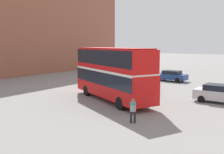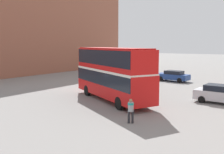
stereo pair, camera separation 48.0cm
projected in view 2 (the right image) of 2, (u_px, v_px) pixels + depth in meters
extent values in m
plane|color=gray|center=(122.00, 104.00, 22.09)|extent=(240.00, 240.00, 0.00)
cube|color=#935642|center=(37.00, 24.00, 47.48)|extent=(8.90, 39.93, 17.17)
cube|color=red|center=(112.00, 83.00, 23.32)|extent=(10.29, 6.84, 2.26)
cube|color=red|center=(112.00, 60.00, 23.06)|extent=(10.12, 6.71, 1.90)
cube|color=black|center=(112.00, 77.00, 23.25)|extent=(10.21, 6.82, 1.11)
cube|color=black|center=(112.00, 57.00, 23.03)|extent=(10.00, 6.66, 1.29)
cube|color=silver|center=(112.00, 70.00, 23.17)|extent=(10.21, 6.82, 0.20)
cube|color=#A91111|center=(112.00, 48.00, 22.93)|extent=(9.63, 6.34, 0.10)
cylinder|color=black|center=(143.00, 100.00, 21.08)|extent=(1.04, 0.73, 1.02)
cylinder|color=black|center=(119.00, 103.00, 20.05)|extent=(1.04, 0.73, 1.02)
cylinder|color=black|center=(107.00, 89.00, 26.66)|extent=(1.04, 0.73, 1.02)
cylinder|color=black|center=(87.00, 90.00, 25.64)|extent=(1.04, 0.73, 1.02)
cylinder|color=#232328|center=(129.00, 117.00, 16.66)|extent=(0.14, 0.14, 0.77)
cylinder|color=#232328|center=(133.00, 117.00, 16.65)|extent=(0.14, 0.14, 0.77)
cylinder|color=gray|center=(131.00, 107.00, 16.57)|extent=(0.51, 0.51, 0.61)
cylinder|color=teal|center=(131.00, 104.00, 16.55)|extent=(0.54, 0.54, 0.13)
sphere|color=#936B4C|center=(131.00, 100.00, 16.52)|extent=(0.21, 0.21, 0.21)
cube|color=navy|center=(173.00, 77.00, 35.55)|extent=(4.47, 2.04, 0.72)
cube|color=black|center=(174.00, 72.00, 35.37)|extent=(2.37, 1.73, 0.47)
cylinder|color=black|center=(161.00, 79.00, 35.81)|extent=(0.66, 0.26, 0.65)
cylinder|color=black|center=(166.00, 78.00, 37.04)|extent=(0.66, 0.26, 0.65)
cylinder|color=black|center=(180.00, 80.00, 34.13)|extent=(0.66, 0.26, 0.65)
cylinder|color=black|center=(185.00, 79.00, 35.36)|extent=(0.66, 0.26, 0.65)
cube|color=silver|center=(220.00, 95.00, 22.35)|extent=(4.18, 1.99, 0.81)
cube|color=black|center=(219.00, 88.00, 22.36)|extent=(2.19, 1.75, 0.49)
cylinder|color=black|center=(208.00, 96.00, 23.83)|extent=(0.61, 0.24, 0.61)
cylinder|color=black|center=(202.00, 99.00, 22.47)|extent=(0.61, 0.24, 0.61)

